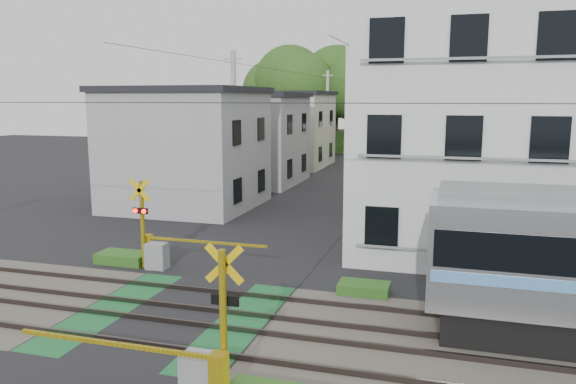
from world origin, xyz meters
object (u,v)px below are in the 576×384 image
(crossing_signal_near, at_px, (203,365))
(apartment_block, at_px, (498,127))
(pedestrian, at_px, (368,171))
(crossing_signal_far, at_px, (155,248))

(crossing_signal_near, bearing_deg, apartment_block, 65.78)
(crossing_signal_near, height_order, apartment_block, apartment_block)
(crossing_signal_near, height_order, pedestrian, crossing_signal_near)
(apartment_block, bearing_deg, pedestrian, 113.72)
(apartment_block, xyz_separation_m, pedestrian, (-7.12, 16.21, -3.89))
(crossing_signal_far, relative_size, pedestrian, 3.10)
(pedestrian, bearing_deg, apartment_block, 117.19)
(crossing_signal_near, relative_size, crossing_signal_far, 1.00)
(crossing_signal_far, distance_m, pedestrian, 22.40)
(crossing_signal_near, xyz_separation_m, pedestrian, (-1.21, 29.36, 0.05))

